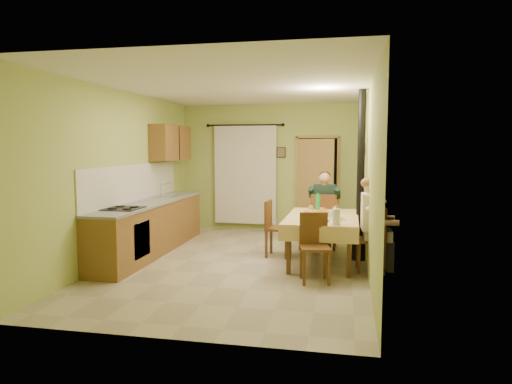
% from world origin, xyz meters
% --- Properties ---
extents(floor, '(4.00, 6.00, 0.01)m').
position_xyz_m(floor, '(0.00, 0.00, 0.00)').
color(floor, tan).
rests_on(floor, ground).
extents(room_shell, '(4.04, 6.04, 2.82)m').
position_xyz_m(room_shell, '(0.00, 0.00, 1.82)').
color(room_shell, '#ADBD61').
rests_on(room_shell, ground).
extents(kitchen_run, '(0.64, 3.64, 1.56)m').
position_xyz_m(kitchen_run, '(-1.71, 0.40, 0.48)').
color(kitchen_run, brown).
rests_on(kitchen_run, ground).
extents(upper_cabinets, '(0.35, 1.40, 0.70)m').
position_xyz_m(upper_cabinets, '(-1.82, 1.70, 1.95)').
color(upper_cabinets, brown).
rests_on(upper_cabinets, room_shell).
extents(curtain, '(1.70, 0.07, 2.22)m').
position_xyz_m(curtain, '(-0.55, 2.90, 1.26)').
color(curtain, black).
rests_on(curtain, ground).
extents(doorway, '(0.96, 0.33, 2.15)m').
position_xyz_m(doorway, '(1.04, 2.91, 1.05)').
color(doorway, black).
rests_on(doorway, ground).
extents(dining_table, '(1.16, 1.92, 0.76)m').
position_xyz_m(dining_table, '(1.30, 0.31, 0.38)').
color(dining_table, '#DEBB79').
rests_on(dining_table, ground).
extents(tableware, '(0.78, 1.60, 0.33)m').
position_xyz_m(tableware, '(1.33, 0.21, 0.81)').
color(tableware, white).
rests_on(tableware, dining_table).
extents(chair_far, '(0.46, 0.46, 1.02)m').
position_xyz_m(chair_far, '(1.28, 1.34, 0.29)').
color(chair_far, brown).
rests_on(chair_far, ground).
extents(chair_near, '(0.47, 0.47, 0.95)m').
position_xyz_m(chair_near, '(1.26, -0.80, 0.29)').
color(chair_near, brown).
rests_on(chair_near, ground).
extents(chair_right, '(0.43, 0.43, 0.97)m').
position_xyz_m(chair_right, '(2.06, -0.10, 0.29)').
color(chair_right, brown).
rests_on(chair_right, ground).
extents(chair_left, '(0.43, 0.43, 0.96)m').
position_xyz_m(chair_left, '(0.54, 0.57, 0.29)').
color(chair_left, brown).
rests_on(chair_left, ground).
extents(man_far, '(0.58, 0.47, 1.39)m').
position_xyz_m(man_far, '(1.28, 1.36, 0.88)').
color(man_far, '#192D23').
rests_on(man_far, chair_far).
extents(man_right, '(0.47, 0.59, 1.39)m').
position_xyz_m(man_right, '(2.05, -0.10, 0.88)').
color(man_right, silver).
rests_on(man_right, chair_right).
extents(stove_flue, '(0.24, 0.24, 2.80)m').
position_xyz_m(stove_flue, '(1.90, 0.60, 1.02)').
color(stove_flue, black).
rests_on(stove_flue, ground).
extents(picture_back, '(0.19, 0.03, 0.23)m').
position_xyz_m(picture_back, '(0.25, 2.97, 1.75)').
color(picture_back, black).
rests_on(picture_back, room_shell).
extents(picture_right, '(0.03, 0.31, 0.21)m').
position_xyz_m(picture_right, '(1.97, 1.20, 1.85)').
color(picture_right, brown).
rests_on(picture_right, room_shell).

